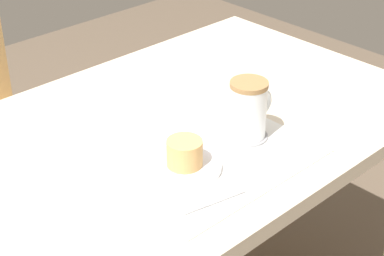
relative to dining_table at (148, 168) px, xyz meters
name	(u,v)px	position (x,y,z in m)	size (l,w,h in m)	color
dining_table	(148,168)	(0.00, 0.00, 0.00)	(1.31, 0.73, 0.71)	beige
placemat	(206,156)	(0.04, -0.14, 0.08)	(0.41, 0.33, 0.00)	white
pastry_plate	(185,167)	(-0.03, -0.15, 0.09)	(0.14, 0.14, 0.01)	white
pastry	(185,153)	(-0.03, -0.15, 0.12)	(0.07, 0.07, 0.05)	#E0A860
coffee_coaster	(247,136)	(0.15, -0.15, 0.08)	(0.09, 0.09, 0.01)	#99999E
coffee_mug	(249,109)	(0.15, -0.15, 0.15)	(0.11, 0.08, 0.12)	white
teaspoon	(215,201)	(-0.06, -0.26, 0.09)	(0.01, 0.01, 0.13)	silver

